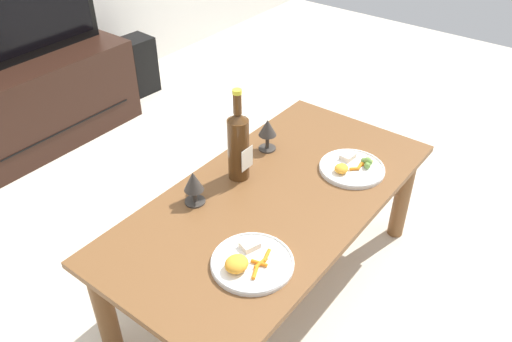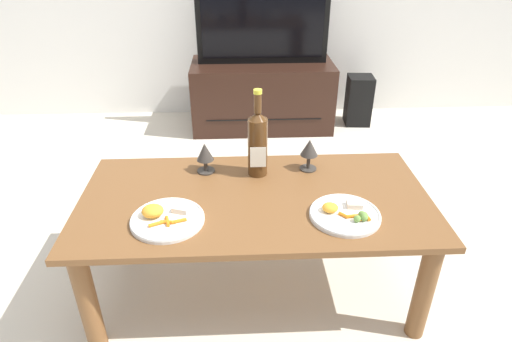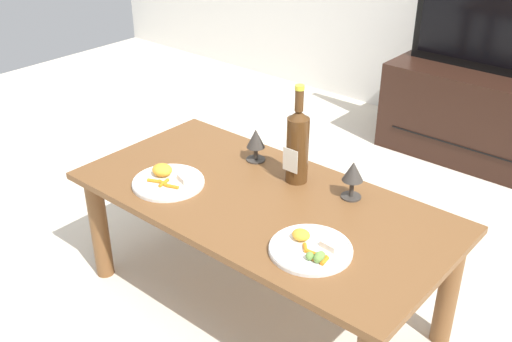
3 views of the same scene
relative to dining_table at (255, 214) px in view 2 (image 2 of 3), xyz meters
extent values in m
plane|color=beige|center=(0.00, 0.00, -0.39)|extent=(6.40, 6.40, 0.00)
cube|color=brown|center=(0.00, 0.00, 0.07)|extent=(1.33, 0.66, 0.03)
cylinder|color=brown|center=(-0.60, -0.27, -0.17)|extent=(0.07, 0.07, 0.44)
cylinder|color=brown|center=(0.60, -0.27, -0.17)|extent=(0.07, 0.07, 0.44)
cylinder|color=brown|center=(-0.60, 0.27, -0.17)|extent=(0.07, 0.07, 0.44)
cylinder|color=brown|center=(0.60, 0.27, -0.17)|extent=(0.07, 0.07, 0.44)
cube|color=black|center=(0.13, 1.74, -0.15)|extent=(1.03, 0.49, 0.49)
cube|color=black|center=(0.13, 1.49, -0.24)|extent=(0.83, 0.01, 0.01)
cube|color=black|center=(0.13, 1.74, 0.38)|extent=(0.93, 0.04, 0.56)
cube|color=black|center=(0.13, 1.71, 0.38)|extent=(0.85, 0.01, 0.47)
cube|color=black|center=(0.88, 1.74, -0.20)|extent=(0.20, 0.20, 0.38)
cylinder|color=#4C2D14|center=(0.02, 0.18, 0.20)|extent=(0.08, 0.08, 0.24)
cone|color=#4C2D14|center=(0.02, 0.18, 0.34)|extent=(0.08, 0.08, 0.04)
cylinder|color=#4C2D14|center=(0.02, 0.18, 0.39)|extent=(0.03, 0.03, 0.08)
cylinder|color=yellow|center=(0.02, 0.18, 0.44)|extent=(0.03, 0.03, 0.02)
cube|color=silver|center=(0.02, 0.14, 0.18)|extent=(0.06, 0.00, 0.09)
cylinder|color=#38332D|center=(-0.20, 0.20, 0.08)|extent=(0.07, 0.07, 0.01)
cylinder|color=#38332D|center=(-0.20, 0.20, 0.11)|extent=(0.02, 0.02, 0.05)
cone|color=#38332D|center=(-0.20, 0.20, 0.17)|extent=(0.07, 0.07, 0.07)
cylinder|color=#38332D|center=(0.23, 0.20, 0.08)|extent=(0.07, 0.07, 0.01)
cylinder|color=#38332D|center=(0.23, 0.20, 0.12)|extent=(0.02, 0.02, 0.06)
cone|color=#38332D|center=(0.23, 0.20, 0.18)|extent=(0.07, 0.07, 0.07)
cylinder|color=white|center=(-0.31, -0.14, 0.08)|extent=(0.26, 0.26, 0.01)
torus|color=white|center=(-0.31, -0.14, 0.09)|extent=(0.26, 0.26, 0.01)
ellipsoid|color=orange|center=(-0.36, -0.12, 0.11)|extent=(0.08, 0.07, 0.04)
cube|color=beige|center=(-0.27, -0.10, 0.10)|extent=(0.07, 0.06, 0.02)
cylinder|color=orange|center=(-0.27, -0.17, 0.10)|extent=(0.05, 0.03, 0.01)
cylinder|color=orange|center=(-0.31, -0.17, 0.10)|extent=(0.05, 0.02, 0.01)
cylinder|color=orange|center=(-0.31, -0.17, 0.10)|extent=(0.02, 0.05, 0.01)
cylinder|color=orange|center=(-0.35, -0.18, 0.10)|extent=(0.05, 0.03, 0.01)
cylinder|color=white|center=(0.31, -0.14, 0.08)|extent=(0.25, 0.25, 0.01)
torus|color=white|center=(0.31, -0.14, 0.09)|extent=(0.25, 0.25, 0.01)
ellipsoid|color=orange|center=(0.26, -0.12, 0.11)|extent=(0.06, 0.05, 0.03)
cube|color=beige|center=(0.36, -0.10, 0.10)|extent=(0.06, 0.05, 0.02)
cylinder|color=orange|center=(0.36, -0.19, 0.10)|extent=(0.04, 0.02, 0.01)
cylinder|color=orange|center=(0.38, -0.17, 0.10)|extent=(0.02, 0.04, 0.01)
cylinder|color=orange|center=(0.36, -0.16, 0.10)|extent=(0.04, 0.03, 0.01)
cylinder|color=orange|center=(0.30, -0.16, 0.10)|extent=(0.03, 0.04, 0.01)
cylinder|color=orange|center=(0.33, -0.17, 0.10)|extent=(0.04, 0.02, 0.01)
sphere|color=olive|center=(0.37, -0.18, 0.11)|extent=(0.03, 0.03, 0.03)
sphere|color=olive|center=(0.37, -0.17, 0.10)|extent=(0.03, 0.03, 0.03)
sphere|color=olive|center=(0.34, -0.19, 0.10)|extent=(0.03, 0.03, 0.03)
sphere|color=olive|center=(0.37, -0.19, 0.10)|extent=(0.03, 0.03, 0.03)
camera|label=1|loc=(-1.19, -0.83, 1.24)|focal=36.09mm
camera|label=2|loc=(-0.06, -1.38, 0.99)|focal=30.45mm
camera|label=3|loc=(1.14, -1.37, 1.15)|focal=42.37mm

